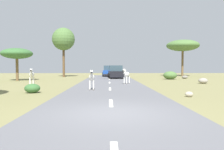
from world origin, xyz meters
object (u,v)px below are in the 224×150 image
at_px(rock_2, 203,81).
at_px(rock_3, 189,94).
at_px(car_0, 116,72).
at_px(bush_2, 32,88).
at_px(zebra_1, 126,75).
at_px(tree_1, 17,54).
at_px(tree_3, 183,46).
at_px(car_1, 109,71).
at_px(zebra_0, 92,78).
at_px(tree_2, 63,39).
at_px(bush_0, 170,75).
at_px(zebra_2, 32,75).
at_px(rock_1, 185,77).

relative_size(rock_2, rock_3, 2.01).
bearing_deg(car_0, bush_2, -112.85).
xyz_separation_m(zebra_1, tree_1, (-12.21, 5.12, 2.21)).
bearing_deg(rock_2, tree_3, 78.05).
distance_m(zebra_1, car_1, 15.54).
xyz_separation_m(tree_1, rock_3, (14.97, -13.46, -2.96)).
height_order(car_1, tree_1, tree_1).
distance_m(zebra_0, tree_1, 14.05).
bearing_deg(bush_2, tree_3, 52.56).
height_order(zebra_0, rock_3, zebra_0).
relative_size(zebra_1, tree_3, 0.23).
xyz_separation_m(car_1, tree_3, (12.29, 0.65, 4.26)).
bearing_deg(zebra_0, car_0, -101.50).
bearing_deg(tree_2, car_1, 13.47).
distance_m(zebra_1, car_0, 9.70).
height_order(bush_0, rock_3, bush_0).
distance_m(rock_2, rock_3, 10.10).
bearing_deg(tree_3, zebra_2, -138.06).
bearing_deg(tree_3, zebra_1, -123.70).
height_order(tree_2, rock_2, tree_2).
distance_m(zebra_2, tree_3, 26.04).
bearing_deg(car_0, zebra_0, -101.26).
bearing_deg(rock_1, zebra_1, -134.19).
distance_m(zebra_2, tree_2, 15.63).
bearing_deg(rock_1, bush_0, -151.65).
xyz_separation_m(zebra_2, rock_1, (16.97, 9.91, -0.68)).
relative_size(zebra_0, zebra_2, 0.95).
bearing_deg(rock_2, rock_1, 82.13).
xyz_separation_m(tree_3, rock_1, (-2.14, -7.26, -4.88)).
relative_size(zebra_0, tree_3, 0.25).
relative_size(zebra_0, car_0, 0.34).
bearing_deg(tree_1, car_0, 21.57).
xyz_separation_m(bush_2, rock_2, (13.94, 6.99, -0.02)).
distance_m(tree_1, tree_2, 9.75).
height_order(zebra_0, tree_3, tree_3).
height_order(car_0, bush_0, car_0).
relative_size(bush_0, bush_2, 1.77).
bearing_deg(tree_3, bush_2, -127.44).
xyz_separation_m(tree_2, bush_0, (14.86, -6.19, -5.31)).
bearing_deg(car_1, zebra_1, 98.64).
bearing_deg(car_0, zebra_2, -128.60).
height_order(zebra_1, bush_2, zebra_1).
height_order(zebra_1, rock_1, zebra_1).
xyz_separation_m(tree_3, bush_0, (-4.49, -8.53, -4.59)).
distance_m(car_1, bush_0, 11.09).
distance_m(zebra_1, zebra_2, 8.44).
height_order(zebra_1, car_0, car_0).
xyz_separation_m(zebra_0, rock_2, (10.28, 5.70, -0.62)).
bearing_deg(zebra_2, bush_0, -164.00).
bearing_deg(tree_2, zebra_0, -72.95).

